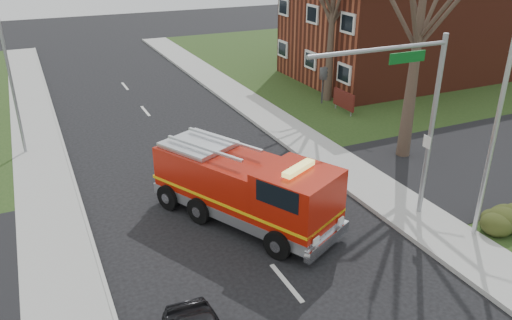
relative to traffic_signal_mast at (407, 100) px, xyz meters
name	(u,v)px	position (x,y,z in m)	size (l,w,h in m)	color
ground	(286,283)	(-5.21, -1.50, -4.71)	(120.00, 120.00, 0.00)	black
sidewalk_right	(441,234)	(0.99, -1.50, -4.63)	(2.40, 80.00, 0.15)	#A09F9A
brick_building	(402,27)	(13.79, 16.50, -1.05)	(15.40, 10.40, 7.25)	maroon
health_center_sign	(344,100)	(5.29, 11.00, -3.83)	(0.12, 2.00, 1.40)	#501712
traffic_signal_mast	(407,100)	(0.00, 0.00, 0.00)	(5.29, 0.18, 6.80)	gray
streetlight_pole	(497,114)	(1.93, -2.00, -0.16)	(1.48, 0.16, 8.40)	#B7BABF
utility_pole_far	(12,84)	(-12.01, 12.50, -1.21)	(0.14, 0.14, 7.00)	gray
fire_engine	(246,189)	(-4.82, 2.40, -3.41)	(5.34, 7.45, 2.87)	#A61507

